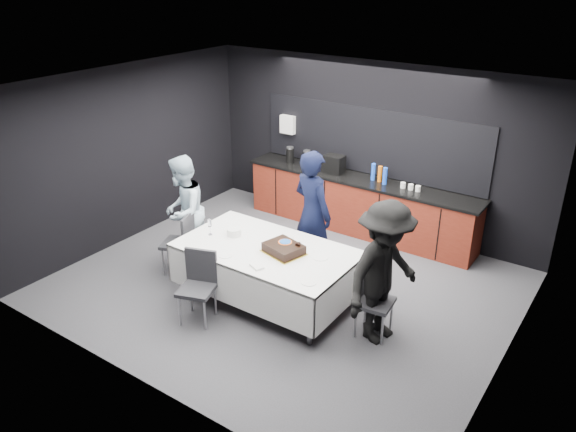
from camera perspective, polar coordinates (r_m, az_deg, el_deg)
The scene contains 18 objects.
ground at distance 8.01m, azimuth -0.41°, elevation -7.10°, with size 6.00×6.00×0.00m, color #44444A.
room_shell at distance 7.21m, azimuth -0.45°, elevation 5.58°, with size 6.04×5.04×2.82m.
kitchenette at distance 9.47m, azimuth 7.19°, elevation 1.61°, with size 4.10×0.64×2.05m.
party_table at distance 7.41m, azimuth -2.20°, elevation -4.21°, with size 2.32×1.32×0.78m.
cake_assembly at distance 7.18m, azimuth -0.42°, elevation -3.32°, with size 0.58×0.52×0.16m.
plate_stack at distance 7.68m, azimuth -5.50°, elevation -1.62°, with size 0.20×0.20×0.10m, color white.
loose_plate_near at distance 7.20m, azimuth -6.37°, elevation -3.96°, with size 0.19×0.19×0.01m, color white.
loose_plate_right_a at distance 7.11m, azimuth 3.31°, elevation -4.21°, with size 0.20×0.20×0.01m, color white.
loose_plate_right_b at distance 6.58m, azimuth 2.14°, elevation -6.73°, with size 0.18×0.18×0.01m, color white.
loose_plate_far at distance 7.62m, azimuth -0.17°, elevation -2.09°, with size 0.21×0.21×0.01m, color white.
fork_pile at distance 6.89m, azimuth -3.19°, elevation -5.13°, with size 0.18×0.11×0.03m, color white.
champagne_flute at distance 7.69m, azimuth -7.96°, elevation -0.81°, with size 0.06×0.06×0.22m.
chair_left at distance 8.25m, azimuth -10.71°, elevation -2.31°, with size 0.54×0.54×0.92m.
chair_right at distance 6.88m, azimuth 8.22°, elevation -7.91°, with size 0.46×0.46×0.92m.
chair_near at distance 7.18m, azimuth -9.06°, elevation -6.51°, with size 0.53×0.53×0.92m.
person_center at distance 7.97m, azimuth 2.49°, elevation 0.28°, with size 0.68×0.44×1.86m, color black.
person_left at distance 8.39m, azimuth -10.58°, elevation 0.48°, with size 0.81×0.63×1.68m, color #AAC5D6.
person_right at distance 6.63m, azimuth 9.72°, elevation -5.74°, with size 1.16×0.67×1.79m, color black.
Camera 1 is at (3.91, -5.59, 4.20)m, focal length 35.00 mm.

